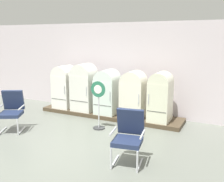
# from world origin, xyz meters

# --- Properties ---
(ground) EXTENTS (12.00, 10.00, 0.05)m
(ground) POSITION_xyz_m (0.00, 0.00, -0.03)
(ground) COLOR slate
(back_wall) EXTENTS (11.76, 0.12, 2.89)m
(back_wall) POSITION_xyz_m (0.00, 3.66, 1.46)
(back_wall) COLOR silver
(back_wall) RESTS_ON ground
(display_plinth) EXTENTS (4.56, 0.95, 0.12)m
(display_plinth) POSITION_xyz_m (0.00, 3.02, 0.06)
(display_plinth) COLOR #483B29
(display_plinth) RESTS_ON ground
(refrigerator_0) EXTENTS (0.62, 0.70, 1.40)m
(refrigerator_0) POSITION_xyz_m (-1.62, 2.93, 0.86)
(refrigerator_0) COLOR white
(refrigerator_0) RESTS_ON display_plinth
(refrigerator_1) EXTENTS (0.70, 0.67, 1.50)m
(refrigerator_1) POSITION_xyz_m (-0.85, 2.91, 0.91)
(refrigerator_1) COLOR silver
(refrigerator_1) RESTS_ON display_plinth
(refrigerator_2) EXTENTS (0.65, 0.72, 1.36)m
(refrigerator_2) POSITION_xyz_m (-0.02, 2.93, 0.83)
(refrigerator_2) COLOR silver
(refrigerator_2) RESTS_ON display_plinth
(refrigerator_3) EXTENTS (0.67, 0.63, 1.37)m
(refrigerator_3) POSITION_xyz_m (0.85, 2.89, 0.84)
(refrigerator_3) COLOR silver
(refrigerator_3) RESTS_ON display_plinth
(refrigerator_4) EXTENTS (0.58, 0.71, 1.39)m
(refrigerator_4) POSITION_xyz_m (1.64, 2.93, 0.85)
(refrigerator_4) COLOR beige
(refrigerator_4) RESTS_ON display_plinth
(armchair_left) EXTENTS (0.79, 0.82, 1.06)m
(armchair_left) POSITION_xyz_m (-1.75, 0.77, 0.59)
(armchair_left) COLOR silver
(armchair_left) RESTS_ON ground
(armchair_right) EXTENTS (0.68, 0.73, 1.06)m
(armchair_right) POSITION_xyz_m (1.70, 0.47, 0.59)
(armchair_right) COLOR silver
(armchair_right) RESTS_ON ground
(sign_stand) EXTENTS (0.43, 0.32, 1.31)m
(sign_stand) POSITION_xyz_m (0.25, 1.88, 0.61)
(sign_stand) COLOR #2D2D30
(sign_stand) RESTS_ON ground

